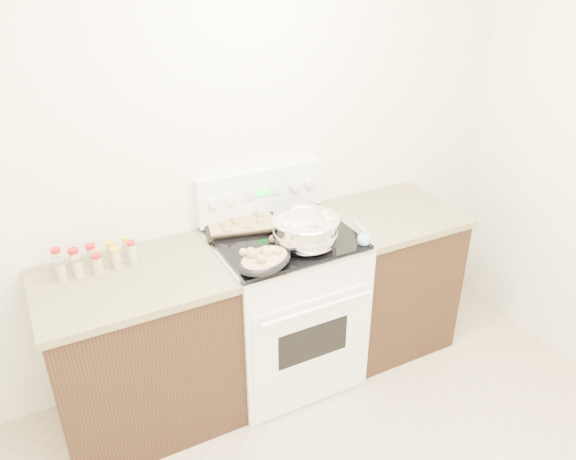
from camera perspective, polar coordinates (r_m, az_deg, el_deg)
room_shell at (r=1.46m, az=12.74°, el=-0.94°), size 4.10×3.60×2.75m
counter_left at (r=3.10m, az=-14.59°, el=-11.75°), size 0.93×0.67×0.92m
counter_right at (r=3.64m, az=9.84°, el=-4.61°), size 0.73×0.67×0.92m
kitchen_range at (r=3.28m, az=-0.44°, el=-7.49°), size 0.78×0.73×1.22m
mixing_bowl at (r=2.91m, az=1.78°, el=-0.18°), size 0.43×0.43×0.21m
roasting_pan at (r=2.73m, az=-2.45°, el=-3.01°), size 0.36×0.31×0.11m
baking_sheet at (r=3.13m, az=-4.80°, el=0.66°), size 0.46×0.37×0.06m
wooden_spoon at (r=3.02m, az=-1.60°, el=-0.57°), size 0.13×0.26×0.04m
blue_ladle at (r=2.98m, az=7.66°, el=-0.76°), size 0.12×0.25×0.09m
spice_jars at (r=2.92m, az=-19.17°, el=-2.75°), size 0.38×0.15×0.13m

